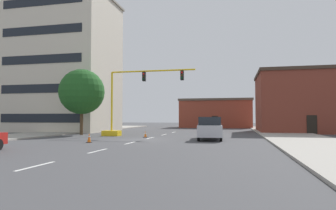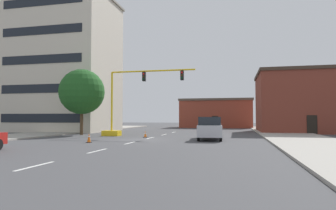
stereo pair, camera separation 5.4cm
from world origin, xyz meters
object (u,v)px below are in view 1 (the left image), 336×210
Objects in this scene: traffic_signal_gantry at (123,114)px; traffic_cone_roadside_a at (89,138)px; pickup_truck_silver at (210,129)px; traffic_cone_roadside_b at (145,134)px; tree_left_near at (82,92)px.

traffic_signal_gantry is 8.46m from traffic_cone_roadside_a.
traffic_cone_roadside_a is (-8.84, -5.10, -0.61)m from pickup_truck_silver.
traffic_cone_roadside_a is 7.13m from traffic_cone_roadside_b.
traffic_cone_roadside_a reaches higher than traffic_cone_roadside_b.
tree_left_near is at bearing 164.77° from pickup_truck_silver.
traffic_cone_roadside_b is at bearing 69.66° from traffic_cone_roadside_a.
pickup_truck_silver is at bearing 29.95° from traffic_cone_roadside_a.
tree_left_near is (-5.26, 0.82, 2.52)m from traffic_signal_gantry.
traffic_signal_gantry is 1.34× the size of tree_left_near.
tree_left_near is at bearing 122.14° from traffic_cone_roadside_a.
traffic_cone_roadside_b is (-6.36, 1.59, -0.68)m from pickup_truck_silver.
traffic_signal_gantry is 3.85m from traffic_cone_roadside_b.
tree_left_near is 9.63m from traffic_cone_roadside_b.
pickup_truck_silver reaches higher than traffic_cone_roadside_a.
pickup_truck_silver reaches higher than traffic_cone_roadside_b.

